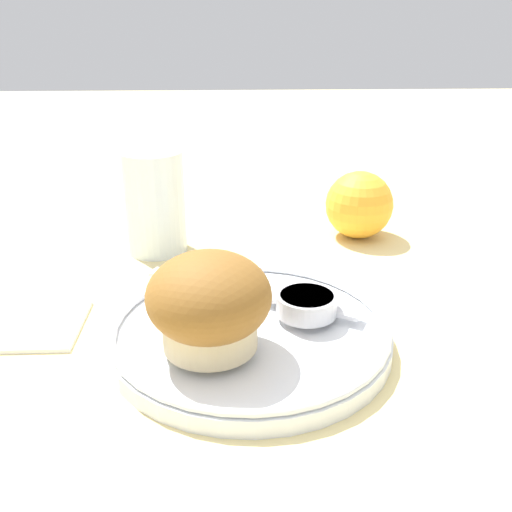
% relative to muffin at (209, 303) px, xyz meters
% --- Properties ---
extents(ground_plane, '(3.00, 3.00, 0.00)m').
position_rel_muffin_xyz_m(ground_plane, '(0.03, 0.05, -0.06)').
color(ground_plane, beige).
extents(plate, '(0.22, 0.22, 0.02)m').
position_rel_muffin_xyz_m(plate, '(0.03, 0.03, -0.05)').
color(plate, white).
rests_on(plate, ground_plane).
extents(muffin, '(0.09, 0.09, 0.07)m').
position_rel_muffin_xyz_m(muffin, '(0.00, 0.00, 0.00)').
color(muffin, beige).
rests_on(muffin, plate).
extents(cream_ramekin, '(0.05, 0.05, 0.02)m').
position_rel_muffin_xyz_m(cream_ramekin, '(0.08, 0.04, -0.03)').
color(cream_ramekin, silver).
rests_on(cream_ramekin, plate).
extents(berry_pair, '(0.03, 0.02, 0.02)m').
position_rel_muffin_xyz_m(berry_pair, '(0.01, 0.07, -0.03)').
color(berry_pair, '#4C194C').
rests_on(berry_pair, plate).
extents(butter_knife, '(0.18, 0.10, 0.00)m').
position_rel_muffin_xyz_m(butter_knife, '(0.03, 0.08, -0.03)').
color(butter_knife, silver).
rests_on(butter_knife, plate).
extents(orange_fruit, '(0.08, 0.08, 0.08)m').
position_rel_muffin_xyz_m(orange_fruit, '(0.16, 0.26, -0.02)').
color(orange_fruit, '#F4A82D').
rests_on(orange_fruit, ground_plane).
extents(juice_glass, '(0.07, 0.07, 0.11)m').
position_rel_muffin_xyz_m(juice_glass, '(-0.07, 0.23, 0.00)').
color(juice_glass, silver).
rests_on(juice_glass, ground_plane).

